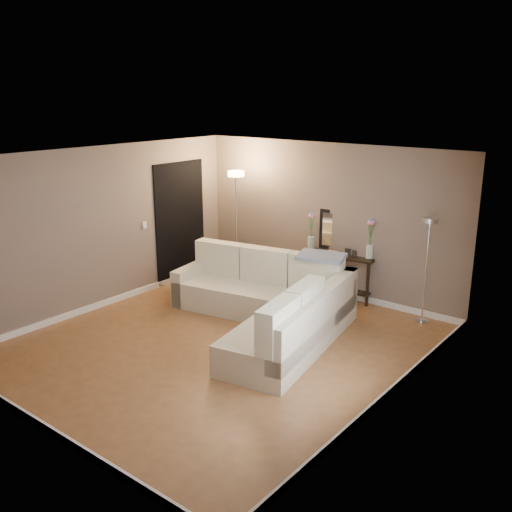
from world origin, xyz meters
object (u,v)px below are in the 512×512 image
Objects in this scene: sectional_sofa at (271,303)px; floor_lamp_lit at (236,205)px; floor_lamp_unlit at (428,249)px; console_table at (334,273)px.

sectional_sofa is 2.40m from floor_lamp_lit.
console_table is at bearing 175.34° from floor_lamp_unlit.
console_table is 1.81m from floor_lamp_unlit.
floor_lamp_lit is (-1.73, 1.27, 1.08)m from sectional_sofa.
floor_lamp_unlit reaches higher than sectional_sofa.
sectional_sofa is 1.70m from console_table.
sectional_sofa is 2.46m from floor_lamp_unlit.
sectional_sofa is at bearing -137.90° from floor_lamp_unlit.
floor_lamp_lit is (-1.81, -0.42, 1.02)m from console_table.
floor_lamp_unlit is at bearing -4.66° from console_table.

